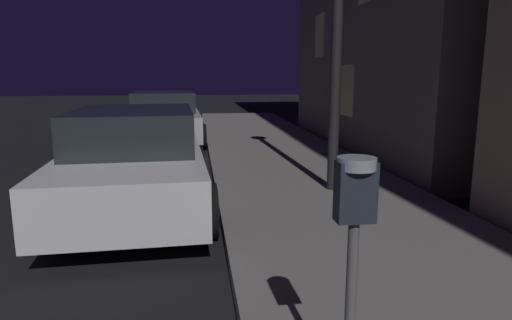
{
  "coord_description": "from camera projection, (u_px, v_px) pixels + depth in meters",
  "views": [
    {
      "loc": [
        3.71,
        -2.54,
        1.91
      ],
      "look_at": [
        4.17,
        0.86,
        1.25
      ],
      "focal_mm": 31.29,
      "sensor_mm": 36.0,
      "label": 1
    }
  ],
  "objects": [
    {
      "name": "parking_meter",
      "position": [
        354.0,
        224.0,
        2.19
      ],
      "size": [
        0.19,
        0.19,
        1.37
      ],
      "color": "#59595B",
      "rests_on": "sidewalk"
    },
    {
      "name": "car_white",
      "position": [
        135.0,
        160.0,
        6.33
      ],
      "size": [
        2.19,
        4.44,
        1.43
      ],
      "color": "silver",
      "rests_on": "ground"
    },
    {
      "name": "car_silver",
      "position": [
        165.0,
        118.0,
        12.49
      ],
      "size": [
        2.26,
        4.41,
        1.43
      ],
      "color": "#B7B7BF",
      "rests_on": "ground"
    }
  ]
}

